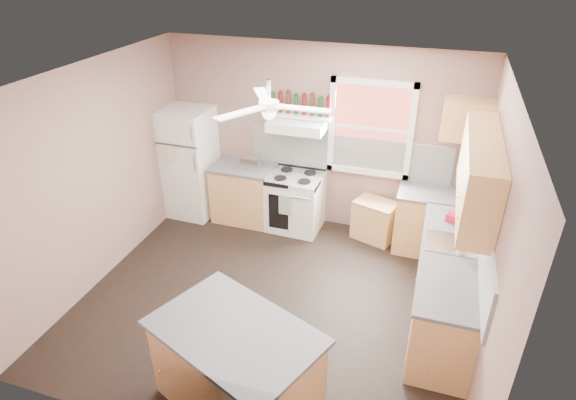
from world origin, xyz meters
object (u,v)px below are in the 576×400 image
(refrigerator, at_px, (189,163))
(toaster, at_px, (251,163))
(island, at_px, (237,369))
(stove, at_px, (295,202))
(cart, at_px, (375,221))

(refrigerator, relative_size, toaster, 6.07)
(toaster, xyz_separation_m, island, (1.08, -3.13, -0.56))
(refrigerator, height_order, stove, refrigerator)
(stove, height_order, island, same)
(refrigerator, distance_m, cart, 2.94)
(refrigerator, relative_size, island, 1.22)
(cart, bearing_deg, stove, -159.19)
(refrigerator, bearing_deg, island, -54.25)
(refrigerator, xyz_separation_m, island, (2.12, -3.14, -0.42))
(toaster, height_order, cart, toaster)
(refrigerator, relative_size, stove, 1.98)
(refrigerator, bearing_deg, toaster, 1.11)
(toaster, height_order, stove, toaster)
(refrigerator, xyz_separation_m, cart, (2.89, 0.09, -0.56))
(island, bearing_deg, stove, 120.21)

